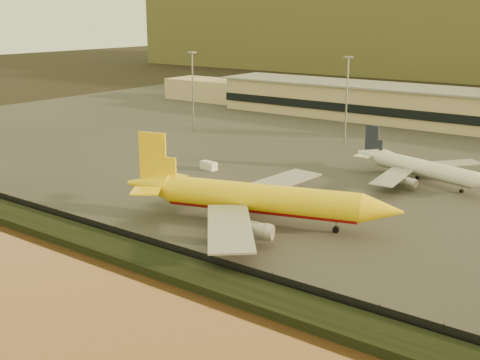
% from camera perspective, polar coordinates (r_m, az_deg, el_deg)
% --- Properties ---
extents(ground, '(900.00, 900.00, 0.00)m').
position_cam_1_polar(ground, '(110.22, -4.51, -4.40)').
color(ground, black).
rests_on(ground, ground).
extents(embankment, '(320.00, 7.00, 1.40)m').
position_cam_1_polar(embankment, '(98.67, -11.03, -6.67)').
color(embankment, black).
rests_on(embankment, ground).
extents(tarmac, '(320.00, 220.00, 0.20)m').
position_cam_1_polar(tarmac, '(189.66, 14.63, 3.68)').
color(tarmac, '#2D2D2D').
rests_on(tarmac, ground).
extents(perimeter_fence, '(300.00, 0.05, 2.20)m').
position_cam_1_polar(perimeter_fence, '(100.97, -9.37, -5.69)').
color(perimeter_fence, black).
rests_on(perimeter_fence, tarmac).
extents(terminal_building, '(202.00, 25.00, 12.60)m').
position_cam_1_polar(terminal_building, '(221.90, 14.27, 6.99)').
color(terminal_building, tan).
rests_on(terminal_building, tarmac).
extents(apron_light_masts, '(152.20, 12.20, 25.40)m').
position_cam_1_polar(apron_light_masts, '(163.41, 17.22, 7.20)').
color(apron_light_masts, slate).
rests_on(apron_light_masts, tarmac).
extents(dhl_cargo_jet, '(51.49, 49.15, 15.69)m').
position_cam_1_polar(dhl_cargo_jet, '(109.43, 1.54, -1.81)').
color(dhl_cargo_jet, yellow).
rests_on(dhl_cargo_jet, tarmac).
extents(white_narrowbody_jet, '(37.34, 35.58, 10.93)m').
position_cam_1_polar(white_narrowbody_jet, '(142.79, 16.81, 1.08)').
color(white_narrowbody_jet, silver).
rests_on(white_narrowbody_jet, tarmac).
extents(gse_vehicle_yellow, '(3.99, 2.57, 1.66)m').
position_cam_1_polar(gse_vehicle_yellow, '(124.64, 9.08, -1.67)').
color(gse_vehicle_yellow, yellow).
rests_on(gse_vehicle_yellow, tarmac).
extents(gse_vehicle_white, '(4.66, 2.59, 1.99)m').
position_cam_1_polar(gse_vehicle_white, '(148.46, -2.99, 1.37)').
color(gse_vehicle_white, silver).
rests_on(gse_vehicle_white, tarmac).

